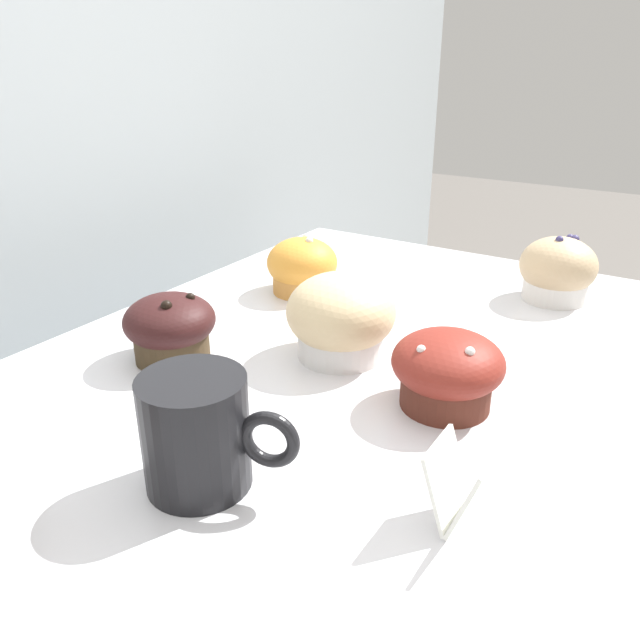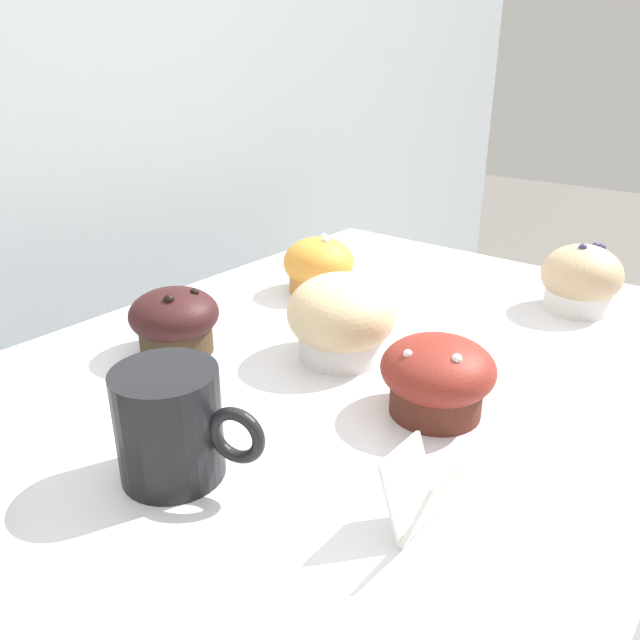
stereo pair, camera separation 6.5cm
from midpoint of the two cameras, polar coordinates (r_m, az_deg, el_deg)
The scene contains 8 objects.
wall_back at distance 1.07m, azimuth -24.51°, elevation 2.99°, with size 3.20×0.10×1.80m, color #A8B2B7.
muffin_front_center at distance 0.66m, azimuth 4.83°, elevation 0.05°, with size 0.12×0.12×0.09m.
muffin_back_left at distance 0.86m, azimuth 24.77°, elevation 3.33°, with size 0.10×0.10×0.09m.
muffin_back_right at distance 0.84m, azimuth 2.09°, elevation 4.86°, with size 0.10×0.10×0.08m.
muffin_front_left at distance 0.68m, azimuth -10.51°, elevation -0.11°, with size 0.10×0.10×0.07m.
muffin_back_center at distance 0.57m, azimuth 13.91°, elevation -5.09°, with size 0.10×0.10×0.07m.
coffee_cup at distance 0.48m, azimuth -9.71°, elevation -9.30°, with size 0.08×0.12×0.09m.
price_card at distance 0.44m, azimuth 13.61°, elevation -15.30°, with size 0.05×0.04×0.06m.
Camera 2 is at (-0.42, -0.34, 1.23)m, focal length 35.00 mm.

